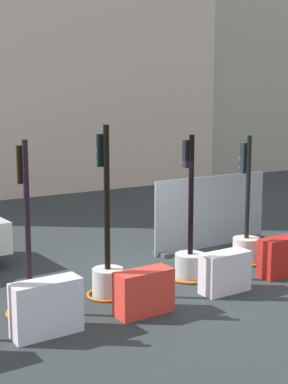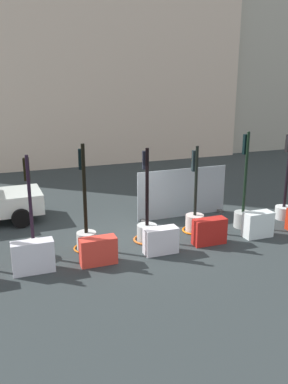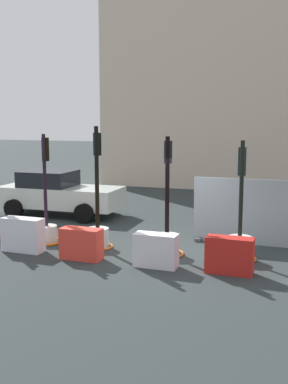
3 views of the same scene
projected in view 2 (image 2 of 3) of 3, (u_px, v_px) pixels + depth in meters
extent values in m
plane|color=#2C3435|center=(143.00, 237.00, 13.58)|extent=(120.00, 120.00, 0.00)
cylinder|color=beige|center=(34.00, 249.00, 12.08)|extent=(0.59, 0.59, 0.49)
cylinder|color=black|center=(30.00, 200.00, 11.65)|extent=(0.10, 0.10, 2.58)
cube|color=black|center=(26.00, 169.00, 11.50)|extent=(0.19, 0.15, 0.65)
sphere|color=red|center=(25.00, 161.00, 11.51)|extent=(0.11, 0.11, 0.11)
sphere|color=orange|center=(26.00, 169.00, 11.57)|extent=(0.11, 0.11, 0.11)
sphere|color=green|center=(26.00, 176.00, 11.63)|extent=(0.11, 0.11, 0.11)
torus|color=orange|center=(35.00, 256.00, 12.14)|extent=(0.88, 0.88, 0.06)
cylinder|color=beige|center=(87.00, 241.00, 12.64)|extent=(0.61, 0.61, 0.54)
cylinder|color=black|center=(84.00, 189.00, 12.17)|extent=(0.11, 0.11, 2.75)
cube|color=black|center=(81.00, 159.00, 12.02)|extent=(0.20, 0.17, 0.61)
sphere|color=red|center=(80.00, 152.00, 12.03)|extent=(0.11, 0.11, 0.11)
sphere|color=orange|center=(80.00, 159.00, 12.09)|extent=(0.11, 0.11, 0.11)
sphere|color=green|center=(80.00, 165.00, 12.14)|extent=(0.11, 0.11, 0.11)
torus|color=orange|center=(87.00, 248.00, 12.70)|extent=(0.83, 0.83, 0.05)
cylinder|color=#ADB1B0|center=(147.00, 233.00, 13.26)|extent=(0.65, 0.65, 0.53)
cylinder|color=black|center=(147.00, 188.00, 12.83)|extent=(0.11, 0.11, 2.51)
cube|color=black|center=(145.00, 160.00, 12.69)|extent=(0.19, 0.16, 0.57)
sphere|color=red|center=(144.00, 154.00, 12.71)|extent=(0.11, 0.11, 0.11)
sphere|color=orange|center=(144.00, 160.00, 12.76)|extent=(0.11, 0.11, 0.11)
sphere|color=green|center=(144.00, 166.00, 12.82)|extent=(0.11, 0.11, 0.11)
torus|color=orange|center=(147.00, 239.00, 13.33)|extent=(0.90, 0.90, 0.07)
cylinder|color=beige|center=(195.00, 223.00, 14.05)|extent=(0.63, 0.63, 0.58)
cylinder|color=black|center=(196.00, 181.00, 13.63)|extent=(0.10, 0.10, 2.38)
cube|color=black|center=(194.00, 161.00, 13.55)|extent=(0.18, 0.17, 0.69)
sphere|color=red|center=(193.00, 154.00, 13.56)|extent=(0.10, 0.10, 0.10)
sphere|color=orange|center=(193.00, 160.00, 13.63)|extent=(0.10, 0.10, 0.10)
sphere|color=green|center=(193.00, 167.00, 13.69)|extent=(0.10, 0.10, 0.10)
torus|color=orange|center=(194.00, 230.00, 14.12)|extent=(0.85, 0.85, 0.06)
cylinder|color=#A8AEAB|center=(243.00, 219.00, 14.44)|extent=(0.61, 0.61, 0.55)
cylinder|color=black|center=(246.00, 173.00, 13.97)|extent=(0.10, 0.10, 2.83)
cube|color=black|center=(246.00, 144.00, 13.80)|extent=(0.16, 0.15, 0.68)
sphere|color=red|center=(244.00, 137.00, 13.81)|extent=(0.10, 0.10, 0.10)
sphere|color=orange|center=(244.00, 144.00, 13.88)|extent=(0.10, 0.10, 0.10)
sphere|color=green|center=(244.00, 151.00, 13.94)|extent=(0.10, 0.10, 0.10)
cylinder|color=silver|center=(283.00, 213.00, 15.27)|extent=(0.62, 0.62, 0.47)
cylinder|color=black|center=(288.00, 170.00, 14.82)|extent=(0.11, 0.11, 2.79)
cube|color=black|center=(288.00, 143.00, 14.66)|extent=(0.18, 0.16, 0.63)
sphere|color=red|center=(288.00, 137.00, 14.68)|extent=(0.11, 0.11, 0.11)
sphere|color=orange|center=(287.00, 143.00, 14.74)|extent=(0.11, 0.11, 0.11)
sphere|color=green|center=(286.00, 149.00, 14.80)|extent=(0.11, 0.11, 0.11)
cube|color=silver|center=(33.00, 257.00, 11.10)|extent=(1.13, 0.43, 0.90)
cube|color=red|center=(98.00, 251.00, 11.61)|extent=(1.05, 0.44, 0.79)
cube|color=silver|center=(161.00, 241.00, 12.30)|extent=(1.03, 0.43, 0.80)
cube|color=red|center=(209.00, 231.00, 12.97)|extent=(1.07, 0.41, 0.84)
cube|color=white|center=(258.00, 224.00, 13.54)|extent=(0.96, 0.47, 0.85)
cylinder|color=black|center=(16.00, 203.00, 16.08)|extent=(0.67, 0.30, 0.67)
cylinder|color=black|center=(21.00, 218.00, 14.39)|extent=(0.67, 0.30, 0.67)
cube|color=beige|center=(84.00, 24.00, 25.41)|extent=(17.68, 7.76, 16.33)
cube|color=#AAA696|center=(276.00, 52.00, 30.72)|extent=(16.49, 6.80, 13.50)
cube|color=#919FA6|center=(182.00, 193.00, 15.33)|extent=(3.58, 0.04, 1.85)
cube|color=#4C4C4C|center=(142.00, 220.00, 15.04)|extent=(0.16, 0.50, 0.10)
cube|color=#4C4C4C|center=(219.00, 210.00, 16.12)|extent=(0.16, 0.50, 0.10)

